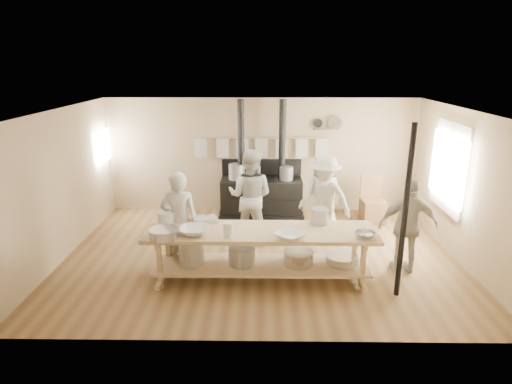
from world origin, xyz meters
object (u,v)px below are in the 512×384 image
cook_far_left (180,221)px  cook_left (250,196)px  chair (372,209)px  cook_center (323,196)px  cook_right (408,225)px  cook_by_window (325,198)px  roasting_pan (205,220)px  stove (261,193)px  prep_table (260,250)px

cook_far_left → cook_left: 1.65m
cook_far_left → chair: cook_far_left is taller
cook_center → cook_right: bearing=106.0°
cook_left → cook_right: 2.88m
cook_left → cook_right: size_ratio=1.12×
cook_left → cook_center: bearing=-153.4°
cook_right → cook_left: bearing=-24.3°
cook_right → cook_by_window: size_ratio=0.98×
cook_right → roasting_pan: cook_right is taller
cook_right → cook_by_window: cook_by_window is taller
stove → cook_center: stove is taller
cook_far_left → cook_center: (2.56, 1.47, -0.01)m
cook_by_window → cook_center: bearing=129.0°
prep_table → cook_far_left: size_ratio=2.12×
cook_far_left → roasting_pan: size_ratio=4.40×
chair → roasting_pan: 4.07m
cook_by_window → stove: bearing=165.4°
cook_left → roasting_pan: (-0.71, -1.23, -0.02)m
cook_left → roasting_pan: size_ratio=4.72×
stove → chair: bearing=-10.0°
cook_far_left → cook_right: (3.74, -0.04, -0.04)m
stove → cook_center: (1.23, -1.17, 0.31)m
chair → roasting_pan: chair is taller
chair → cook_left: bearing=-162.8°
cook_far_left → cook_right: cook_far_left is taller
stove → prep_table: bearing=-90.0°
cook_far_left → stove: bearing=-119.7°
cook_right → cook_center: bearing=-51.1°
prep_table → roasting_pan: 1.04m
cook_left → chair: 2.88m
chair → roasting_pan: bearing=-150.1°
roasting_pan → cook_far_left: bearing=174.7°
cook_center → roasting_pan: size_ratio=4.33×
cook_center → cook_by_window: size_ratio=1.01×
cook_far_left → cook_center: 2.96m
cook_far_left → cook_right: bearing=176.6°
prep_table → cook_left: (-0.20, 1.56, 0.39)m
cook_right → cook_by_window: bearing=-49.0°
cook_left → cook_center: size_ratio=1.09×
chair → cook_by_window: bearing=-147.5°
cook_far_left → cook_by_window: bearing=-155.4°
cook_by_window → roasting_pan: cook_by_window is taller
cook_far_left → prep_table: bearing=161.7°
stove → cook_far_left: size_ratio=1.53×
stove → roasting_pan: (-0.92, -2.69, 0.37)m
prep_table → cook_right: cook_right is taller
cook_right → chair: cook_right is taller
cook_center → roasting_pan: (-2.14, -1.51, 0.06)m
cook_center → chair: (1.19, 0.75, -0.54)m
prep_table → cook_far_left: cook_far_left is taller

